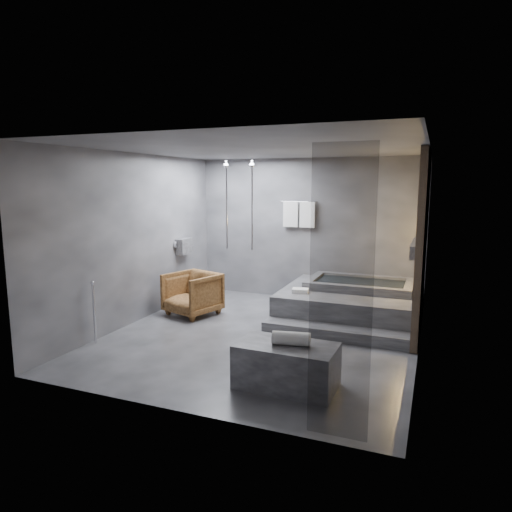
% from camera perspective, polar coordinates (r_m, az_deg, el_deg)
% --- Properties ---
extents(room, '(5.00, 5.04, 2.82)m').
position_cam_1_polar(room, '(6.83, 4.66, 4.18)').
color(room, '#303033').
rests_on(room, ground).
extents(tub_deck, '(2.20, 2.00, 0.50)m').
position_cam_1_polar(tub_deck, '(8.09, 11.51, -5.85)').
color(tub_deck, '#353638').
rests_on(tub_deck, ground).
extents(tub_step, '(2.20, 0.36, 0.18)m').
position_cam_1_polar(tub_step, '(7.03, 9.74, -9.47)').
color(tub_step, '#353638').
rests_on(tub_step, ground).
extents(concrete_bench, '(1.15, 0.65, 0.51)m').
position_cam_1_polar(concrete_bench, '(5.36, 3.82, -13.52)').
color(concrete_bench, '#333336').
rests_on(concrete_bench, ground).
extents(driftwood_chair, '(1.03, 1.04, 0.75)m').
position_cam_1_polar(driftwood_chair, '(8.18, -7.96, -4.68)').
color(driftwood_chair, '#422610').
rests_on(driftwood_chair, ground).
extents(rolled_towel, '(0.45, 0.23, 0.15)m').
position_cam_1_polar(rolled_towel, '(5.22, 4.43, -10.24)').
color(rolled_towel, silver).
rests_on(rolled_towel, concrete_bench).
extents(deck_towel, '(0.29, 0.24, 0.07)m').
position_cam_1_polar(deck_towel, '(7.67, 5.55, -4.33)').
color(deck_towel, white).
rests_on(deck_towel, tub_deck).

